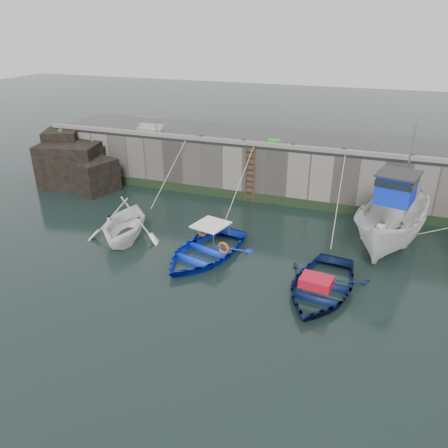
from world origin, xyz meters
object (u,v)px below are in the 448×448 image
(boat_near_navy, at_px, (320,291))
(bollard_d, at_px, (344,150))
(ladder, at_px, (250,174))
(bollard_a, at_px, (201,137))
(bollard_b, at_px, (244,141))
(bollard_c, at_px, (293,146))
(boat_near_white, at_px, (126,238))
(boat_near_blue, at_px, (205,256))
(bollard_e, at_px, (412,156))
(boat_far_white, at_px, (393,223))
(fish_crate, at_px, (274,142))

(boat_near_navy, height_order, bollard_d, bollard_d)
(ladder, relative_size, bollard_a, 11.43)
(bollard_b, distance_m, bollard_c, 2.70)
(ladder, height_order, boat_near_white, ladder)
(boat_near_blue, distance_m, bollard_d, 9.10)
(bollard_b, xyz_separation_m, bollard_e, (8.50, 0.00, 0.00))
(ladder, relative_size, boat_near_white, 0.75)
(bollard_d, bearing_deg, bollard_a, 180.00)
(bollard_a, height_order, bollard_c, same)
(boat_far_white, bearing_deg, fish_crate, 164.68)
(ladder, relative_size, fish_crate, 4.97)
(ladder, xyz_separation_m, boat_near_blue, (0.06, -6.69, -1.59))
(bollard_c, bearing_deg, boat_near_white, -132.95)
(bollard_d, bearing_deg, ladder, -176.00)
(boat_near_white, distance_m, boat_near_blue, 4.12)
(fish_crate, height_order, bollard_a, fish_crate)
(bollard_c, bearing_deg, fish_crate, 165.54)
(ladder, distance_m, bollard_b, 1.81)
(bollard_b, distance_m, bollard_d, 5.30)
(boat_near_blue, xyz_separation_m, boat_near_navy, (5.11, -1.00, 0.00))
(boat_far_white, bearing_deg, boat_near_blue, -139.51)
(boat_near_navy, distance_m, bollard_d, 8.69)
(boat_near_white, xyz_separation_m, bollard_d, (8.86, 6.72, 3.30))
(bollard_c, bearing_deg, bollard_a, 180.00)
(ladder, distance_m, boat_near_navy, 9.40)
(fish_crate, xyz_separation_m, bollard_a, (-4.12, -0.28, -0.01))
(boat_near_navy, xyz_separation_m, bollard_e, (2.83, 8.03, 3.30))
(boat_far_white, bearing_deg, bollard_a, 176.31)
(boat_far_white, height_order, bollard_b, boat_far_white)
(bollard_a, bearing_deg, boat_near_blue, -66.50)
(bollard_a, bearing_deg, boat_far_white, -16.90)
(boat_near_blue, distance_m, bollard_b, 7.78)
(boat_near_white, relative_size, fish_crate, 6.62)
(boat_near_white, height_order, boat_far_white, boat_far_white)
(boat_near_white, xyz_separation_m, boat_far_white, (11.56, 3.53, 1.10))
(boat_far_white, bearing_deg, boat_near_navy, -102.51)
(boat_far_white, bearing_deg, ladder, 172.37)
(fish_crate, relative_size, bollard_c, 2.30)
(bollard_b, relative_size, bollard_d, 1.00)
(ladder, height_order, boat_near_blue, ladder)
(fish_crate, xyz_separation_m, bollard_c, (1.08, -0.28, -0.01))
(fish_crate, distance_m, bollard_c, 1.12)
(boat_near_navy, bearing_deg, bollard_c, 116.86)
(ladder, height_order, boat_far_white, boat_far_white)
(ladder, distance_m, bollard_e, 8.19)
(boat_near_navy, height_order, fish_crate, fish_crate)
(boat_far_white, height_order, bollard_a, boat_far_white)
(fish_crate, relative_size, bollard_d, 2.30)
(ladder, xyz_separation_m, fish_crate, (1.12, 0.61, 1.72))
(bollard_b, bearing_deg, bollard_e, 0.00)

